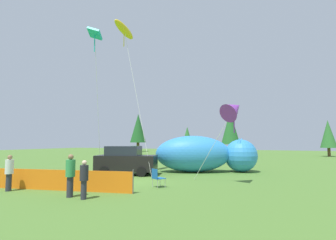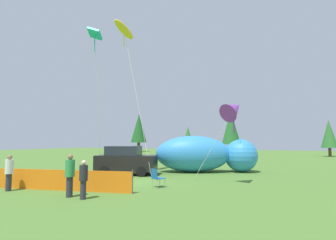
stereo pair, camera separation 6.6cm
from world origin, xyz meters
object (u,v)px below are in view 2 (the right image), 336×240
(spectator_in_grey_shirt, at_px, (9,171))
(kite_teal_diamond, at_px, (95,37))
(parked_car, at_px, (126,160))
(folding_chair, at_px, (157,177))
(kite_purple_delta, at_px, (234,109))
(kite_yellow_hero, at_px, (124,30))
(spectator_in_black_shirt, at_px, (70,174))
(spectator_in_blue_shirt, at_px, (83,178))
(inflatable_cat, at_px, (204,155))

(spectator_in_grey_shirt, relative_size, kite_teal_diamond, 0.17)
(parked_car, bearing_deg, spectator_in_grey_shirt, -119.88)
(folding_chair, bearing_deg, kite_purple_delta, -25.22)
(folding_chair, distance_m, kite_yellow_hero, 11.87)
(kite_purple_delta, height_order, kite_yellow_hero, kite_yellow_hero)
(kite_teal_diamond, height_order, kite_yellow_hero, kite_yellow_hero)
(parked_car, xyz_separation_m, spectator_in_grey_shirt, (-1.72, -7.37, -0.07))
(kite_yellow_hero, bearing_deg, kite_teal_diamond, -117.76)
(spectator_in_black_shirt, relative_size, kite_yellow_hero, 0.16)
(spectator_in_blue_shirt, xyz_separation_m, kite_teal_diamond, (-4.31, 5.59, 8.73))
(inflatable_cat, xyz_separation_m, spectator_in_grey_shirt, (-6.32, -11.15, -0.35))
(inflatable_cat, bearing_deg, folding_chair, -117.74)
(kite_teal_diamond, bearing_deg, parked_car, 47.66)
(spectator_in_black_shirt, bearing_deg, kite_purple_delta, 45.50)
(inflatable_cat, distance_m, kite_yellow_hero, 11.24)
(kite_teal_diamond, bearing_deg, kite_purple_delta, 2.63)
(parked_car, relative_size, spectator_in_grey_shirt, 2.66)
(spectator_in_grey_shirt, relative_size, spectator_in_blue_shirt, 1.08)
(spectator_in_grey_shirt, bearing_deg, kite_purple_delta, 32.66)
(parked_car, bearing_deg, kite_teal_diamond, -149.10)
(inflatable_cat, bearing_deg, parked_car, -165.71)
(folding_chair, bearing_deg, kite_teal_diamond, 102.35)
(folding_chair, height_order, spectator_in_black_shirt, spectator_in_black_shirt)
(folding_chair, relative_size, spectator_in_blue_shirt, 0.60)
(parked_car, height_order, spectator_in_grey_shirt, parked_car)
(spectator_in_blue_shirt, relative_size, spectator_in_black_shirt, 0.88)
(inflatable_cat, relative_size, kite_yellow_hero, 0.68)
(parked_car, bearing_deg, kite_purple_delta, -26.12)
(spectator_in_grey_shirt, xyz_separation_m, kite_purple_delta, (9.49, 6.08, 3.17))
(kite_yellow_hero, bearing_deg, spectator_in_black_shirt, -72.08)
(parked_car, bearing_deg, inflatable_cat, 22.63)
(folding_chair, xyz_separation_m, inflatable_cat, (0.34, 7.43, 0.73))
(kite_purple_delta, bearing_deg, spectator_in_grey_shirt, -147.34)
(spectator_in_blue_shirt, height_order, kite_yellow_hero, kite_yellow_hero)
(inflatable_cat, bearing_deg, kite_purple_delta, -83.04)
(spectator_in_blue_shirt, xyz_separation_m, spectator_in_black_shirt, (-0.81, 0.08, 0.12))
(spectator_in_black_shirt, bearing_deg, parked_car, 105.03)
(kite_yellow_hero, bearing_deg, spectator_in_grey_shirt, -99.05)
(spectator_in_grey_shirt, xyz_separation_m, kite_teal_diamond, (0.16, 5.66, 8.66))
(kite_yellow_hero, bearing_deg, kite_purple_delta, -10.90)
(spectator_in_blue_shirt, distance_m, spectator_in_black_shirt, 0.83)
(parked_car, height_order, kite_purple_delta, kite_purple_delta)
(folding_chair, distance_m, inflatable_cat, 7.47)
(parked_car, xyz_separation_m, spectator_in_blue_shirt, (2.75, -7.30, -0.13))
(spectator_in_blue_shirt, height_order, kite_teal_diamond, kite_teal_diamond)
(parked_car, bearing_deg, kite_yellow_hero, 131.26)
(kite_teal_diamond, bearing_deg, spectator_in_black_shirt, -57.59)
(folding_chair, relative_size, kite_teal_diamond, 0.09)
(inflatable_cat, distance_m, kite_teal_diamond, 11.71)
(parked_car, xyz_separation_m, folding_chair, (4.26, -3.65, -0.45))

